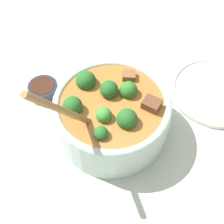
# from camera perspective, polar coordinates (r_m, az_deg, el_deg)

# --- Properties ---
(ground_plane) EXTENTS (4.00, 4.00, 0.00)m
(ground_plane) POSITION_cam_1_polar(r_m,az_deg,el_deg) (0.73, -0.00, -3.20)
(ground_plane) COLOR #ADBCAD
(stew_bowl) EXTENTS (0.25, 0.30, 0.28)m
(stew_bowl) POSITION_cam_1_polar(r_m,az_deg,el_deg) (0.68, -0.06, -0.38)
(stew_bowl) COLOR #B2C6BC
(stew_bowl) RESTS_ON ground_plane
(condiment_bowl) EXTENTS (0.07, 0.07, 0.04)m
(condiment_bowl) POSITION_cam_1_polar(r_m,az_deg,el_deg) (0.79, -12.42, 4.01)
(condiment_bowl) COLOR #232833
(condiment_bowl) RESTS_ON ground_plane
(empty_plate) EXTENTS (0.23, 0.23, 0.02)m
(empty_plate) POSITION_cam_1_polar(r_m,az_deg,el_deg) (0.83, 18.20, 3.79)
(empty_plate) COLOR silver
(empty_plate) RESTS_ON ground_plane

